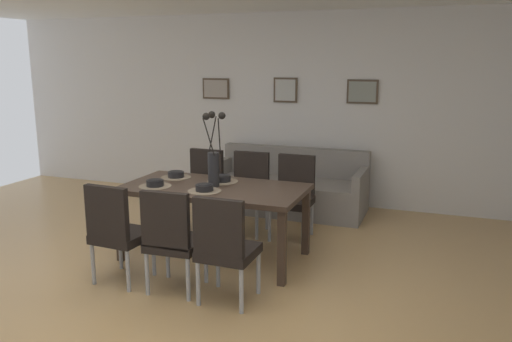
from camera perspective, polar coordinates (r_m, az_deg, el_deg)
The scene contains 22 objects.
ground_plane at distance 4.64m, azimuth -8.27°, elevation -12.99°, with size 9.00×9.00×0.00m, color tan.
back_wall_panel at distance 7.24m, azimuth 3.87°, elevation 6.92°, with size 9.00×0.10×2.60m, color silver.
dining_table at distance 5.13m, azimuth -4.67°, elevation -2.53°, with size 1.80×0.93×0.74m.
dining_chair_near_left at distance 4.72m, azimuth -15.19°, elevation -6.18°, with size 0.47×0.47×0.92m.
dining_chair_near_right at distance 6.15m, azimuth -5.92°, elevation -1.53°, with size 0.45×0.45×0.92m.
dining_chair_far_left at distance 4.43m, azimuth -9.28°, elevation -7.10°, with size 0.46×0.46×0.92m.
dining_chair_far_right at distance 5.95m, azimuth -0.84°, elevation -1.92°, with size 0.46×0.46×0.92m.
dining_chair_mid_left at distance 4.19m, azimuth -3.49°, elevation -8.12°, with size 0.44×0.44×0.92m.
dining_chair_mid_right at distance 5.79m, azimuth 4.17°, elevation -2.37°, with size 0.44×0.44×0.92m.
centerpiece_vase at distance 5.05m, azimuth -4.73°, elevation 1.42°, with size 0.21×0.23×0.73m.
placemat_near_left at distance 5.18m, azimuth -11.09°, elevation -1.66°, with size 0.32×0.32×0.01m, color #7F705B.
bowl_near_left at distance 5.17m, azimuth -11.11°, elevation -1.26°, with size 0.17×0.17×0.07m.
placemat_near_right at distance 5.53m, azimuth -8.85°, elevation -0.70°, with size 0.32×0.32×0.01m, color #7F705B.
bowl_near_right at distance 5.52m, azimuth -8.86°, elevation -0.32°, with size 0.17×0.17×0.07m.
placemat_far_left at distance 4.93m, azimuth -5.72°, elevation -2.21°, with size 0.32×0.32×0.01m, color #7F705B.
bowl_far_left at distance 4.92m, azimuth -5.73°, elevation -1.79°, with size 0.17×0.17×0.07m.
placemat_far_right at distance 5.29m, azimuth -3.73°, elevation -1.16°, with size 0.32×0.32×0.01m, color #7F705B.
bowl_far_right at distance 5.28m, azimuth -3.74°, elevation -0.77°, with size 0.17×0.17×0.07m.
sofa at distance 6.85m, azimuth 3.62°, elevation -2.06°, with size 2.02×0.84×0.80m.
framed_picture_left at distance 7.55m, azimuth -4.46°, elevation 9.08°, with size 0.41×0.03×0.30m.
framed_picture_center at distance 7.17m, azimuth 3.28°, elevation 8.93°, with size 0.34×0.03×0.34m.
framed_picture_right at distance 6.94m, azimuth 11.70°, elevation 8.59°, with size 0.40×0.03×0.31m.
Camera 1 is at (2.06, -3.66, 1.97)m, focal length 36.14 mm.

